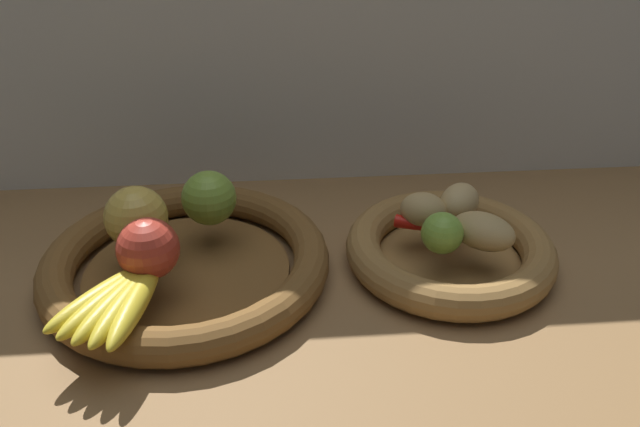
{
  "coord_description": "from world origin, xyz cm",
  "views": [
    {
      "loc": [
        -7.89,
        -65.29,
        48.49
      ],
      "look_at": [
        -2.31,
        2.45,
        8.53
      ],
      "focal_mm": 35.47,
      "sensor_mm": 36.0,
      "label": 1
    }
  ],
  "objects_px": {
    "fruit_bowl_right": "(450,250)",
    "apple_green_back": "(209,198)",
    "apple_red_front": "(148,249)",
    "lime_near": "(442,233)",
    "fruit_bowl_left": "(187,262)",
    "potato_back": "(459,202)",
    "chili_pepper": "(444,230)",
    "potato_oblong": "(423,210)",
    "banana_bunch_front": "(121,297)",
    "potato_small": "(483,231)",
    "apple_golden_left": "(136,217)"
  },
  "relations": [
    {
      "from": "fruit_bowl_right",
      "to": "apple_green_back",
      "type": "height_order",
      "value": "apple_green_back"
    },
    {
      "from": "apple_red_front",
      "to": "lime_near",
      "type": "xyz_separation_m",
      "value": [
        0.35,
        0.02,
        -0.01
      ]
    },
    {
      "from": "fruit_bowl_left",
      "to": "potato_back",
      "type": "height_order",
      "value": "potato_back"
    },
    {
      "from": "fruit_bowl_right",
      "to": "chili_pepper",
      "type": "relative_size",
      "value": 2.12
    },
    {
      "from": "potato_oblong",
      "to": "lime_near",
      "type": "bearing_deg",
      "value": -81.35
    },
    {
      "from": "fruit_bowl_right",
      "to": "chili_pepper",
      "type": "height_order",
      "value": "chili_pepper"
    },
    {
      "from": "apple_red_front",
      "to": "potato_back",
      "type": "relative_size",
      "value": 1.05
    },
    {
      "from": "banana_bunch_front",
      "to": "potato_oblong",
      "type": "relative_size",
      "value": 2.75
    },
    {
      "from": "potato_small",
      "to": "chili_pepper",
      "type": "relative_size",
      "value": 0.63
    },
    {
      "from": "fruit_bowl_right",
      "to": "potato_back",
      "type": "height_order",
      "value": "potato_back"
    },
    {
      "from": "apple_red_front",
      "to": "potato_oblong",
      "type": "distance_m",
      "value": 0.35
    },
    {
      "from": "potato_small",
      "to": "potato_back",
      "type": "bearing_deg",
      "value": 98.97
    },
    {
      "from": "potato_back",
      "to": "banana_bunch_front",
      "type": "bearing_deg",
      "value": -159.36
    },
    {
      "from": "potato_oblong",
      "to": "apple_golden_left",
      "type": "bearing_deg",
      "value": -177.68
    },
    {
      "from": "apple_golden_left",
      "to": "chili_pepper",
      "type": "xyz_separation_m",
      "value": [
        0.39,
        -0.01,
        -0.03
      ]
    },
    {
      "from": "chili_pepper",
      "to": "potato_small",
      "type": "bearing_deg",
      "value": -7.38
    },
    {
      "from": "apple_golden_left",
      "to": "potato_oblong",
      "type": "height_order",
      "value": "apple_golden_left"
    },
    {
      "from": "potato_small",
      "to": "fruit_bowl_right",
      "type": "bearing_deg",
      "value": 135.0
    },
    {
      "from": "potato_small",
      "to": "chili_pepper",
      "type": "xyz_separation_m",
      "value": [
        -0.04,
        0.03,
        -0.01
      ]
    },
    {
      "from": "apple_golden_left",
      "to": "chili_pepper",
      "type": "relative_size",
      "value": 0.61
    },
    {
      "from": "fruit_bowl_right",
      "to": "lime_near",
      "type": "xyz_separation_m",
      "value": [
        -0.02,
        -0.04,
        0.05
      ]
    },
    {
      "from": "apple_green_back",
      "to": "banana_bunch_front",
      "type": "bearing_deg",
      "value": -115.98
    },
    {
      "from": "apple_red_front",
      "to": "potato_small",
      "type": "distance_m",
      "value": 0.41
    },
    {
      "from": "fruit_bowl_left",
      "to": "apple_red_front",
      "type": "distance_m",
      "value": 0.09
    },
    {
      "from": "fruit_bowl_right",
      "to": "apple_green_back",
      "type": "distance_m",
      "value": 0.32
    },
    {
      "from": "potato_oblong",
      "to": "potato_small",
      "type": "height_order",
      "value": "potato_oblong"
    },
    {
      "from": "apple_green_back",
      "to": "potato_small",
      "type": "distance_m",
      "value": 0.35
    },
    {
      "from": "banana_bunch_front",
      "to": "potato_oblong",
      "type": "distance_m",
      "value": 0.39
    },
    {
      "from": "fruit_bowl_right",
      "to": "chili_pepper",
      "type": "distance_m",
      "value": 0.04
    },
    {
      "from": "fruit_bowl_right",
      "to": "potato_oblong",
      "type": "distance_m",
      "value": 0.06
    },
    {
      "from": "chili_pepper",
      "to": "potato_back",
      "type": "bearing_deg",
      "value": 81.59
    },
    {
      "from": "potato_small",
      "to": "banana_bunch_front",
      "type": "bearing_deg",
      "value": -168.6
    },
    {
      "from": "fruit_bowl_left",
      "to": "lime_near",
      "type": "relative_size",
      "value": 7.02
    },
    {
      "from": "apple_green_back",
      "to": "apple_golden_left",
      "type": "bearing_deg",
      "value": -151.12
    },
    {
      "from": "apple_green_back",
      "to": "chili_pepper",
      "type": "height_order",
      "value": "apple_green_back"
    },
    {
      "from": "potato_oblong",
      "to": "chili_pepper",
      "type": "distance_m",
      "value": 0.04
    },
    {
      "from": "apple_green_back",
      "to": "lime_near",
      "type": "bearing_deg",
      "value": -18.14
    },
    {
      "from": "potato_oblong",
      "to": "potato_small",
      "type": "distance_m",
      "value": 0.08
    },
    {
      "from": "apple_golden_left",
      "to": "potato_oblong",
      "type": "xyz_separation_m",
      "value": [
        0.37,
        0.01,
        -0.02
      ]
    },
    {
      "from": "banana_bunch_front",
      "to": "potato_small",
      "type": "bearing_deg",
      "value": 11.4
    },
    {
      "from": "potato_small",
      "to": "lime_near",
      "type": "xyz_separation_m",
      "value": [
        -0.05,
        -0.01,
        0.0
      ]
    },
    {
      "from": "fruit_bowl_left",
      "to": "potato_back",
      "type": "relative_size",
      "value": 5.29
    },
    {
      "from": "potato_small",
      "to": "apple_red_front",
      "type": "bearing_deg",
      "value": -176.09
    },
    {
      "from": "apple_green_back",
      "to": "apple_red_front",
      "type": "bearing_deg",
      "value": -117.91
    },
    {
      "from": "lime_near",
      "to": "chili_pepper",
      "type": "relative_size",
      "value": 0.4
    },
    {
      "from": "fruit_bowl_right",
      "to": "lime_near",
      "type": "bearing_deg",
      "value": -123.69
    },
    {
      "from": "apple_red_front",
      "to": "apple_golden_left",
      "type": "height_order",
      "value": "apple_golden_left"
    },
    {
      "from": "apple_red_front",
      "to": "banana_bunch_front",
      "type": "relative_size",
      "value": 0.44
    },
    {
      "from": "apple_red_front",
      "to": "potato_oblong",
      "type": "bearing_deg",
      "value": 13.74
    },
    {
      "from": "fruit_bowl_left",
      "to": "potato_oblong",
      "type": "bearing_deg",
      "value": 4.81
    }
  ]
}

